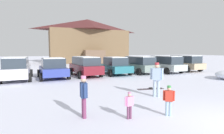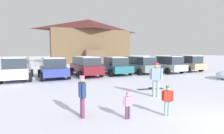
# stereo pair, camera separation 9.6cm
# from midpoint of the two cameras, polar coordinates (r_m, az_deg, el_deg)

# --- Properties ---
(ski_lodge) EXTENTS (15.30, 9.52, 8.51)m
(ski_lodge) POSITION_cam_midpoint_polar(r_m,az_deg,el_deg) (35.66, -7.92, 8.52)
(ski_lodge) COLOR brown
(ski_lodge) RESTS_ON ground
(parked_white_suv) EXTENTS (2.16, 4.76, 1.77)m
(parked_white_suv) POSITION_cam_midpoint_polar(r_m,az_deg,el_deg) (15.28, -28.74, -0.19)
(parked_white_suv) COLOR silver
(parked_white_suv) RESTS_ON ground
(parked_blue_hatchback) EXTENTS (2.48, 4.14, 1.69)m
(parked_blue_hatchback) POSITION_cam_midpoint_polar(r_m,az_deg,el_deg) (15.01, -18.87, -0.31)
(parked_blue_hatchback) COLOR #324099
(parked_blue_hatchback) RESTS_ON ground
(parked_maroon_van) EXTENTS (2.41, 4.79, 1.73)m
(parked_maroon_van) POSITION_cam_midpoint_polar(r_m,az_deg,el_deg) (15.81, -8.92, 0.49)
(parked_maroon_van) COLOR maroon
(parked_maroon_van) RESTS_ON ground
(parked_teal_hatchback) EXTENTS (2.31, 4.28, 1.68)m
(parked_teal_hatchback) POSITION_cam_midpoint_polar(r_m,az_deg,el_deg) (16.59, 0.73, 0.46)
(parked_teal_hatchback) COLOR #266D7A
(parked_teal_hatchback) RESTS_ON ground
(parked_grey_wagon) EXTENTS (2.30, 4.50, 1.70)m
(parked_grey_wagon) POSITION_cam_midpoint_polar(r_m,az_deg,el_deg) (17.79, 8.70, 0.96)
(parked_grey_wagon) COLOR gray
(parked_grey_wagon) RESTS_ON ground
(parked_silver_wagon) EXTENTS (2.18, 4.63, 1.73)m
(parked_silver_wagon) POSITION_cam_midpoint_polar(r_m,az_deg,el_deg) (19.06, 16.72, 1.11)
(parked_silver_wagon) COLOR #B5C1C2
(parked_silver_wagon) RESTS_ON ground
(parked_beige_suv) EXTENTS (2.47, 4.22, 1.74)m
(parked_beige_suv) POSITION_cam_midpoint_polar(r_m,az_deg,el_deg) (21.14, 22.50, 1.34)
(parked_beige_suv) COLOR tan
(parked_beige_suv) RESTS_ON ground
(skier_child_in_red_jacket) EXTENTS (0.33, 0.27, 1.05)m
(skier_child_in_red_jacket) POSITION_cam_midpoint_polar(r_m,az_deg,el_deg) (6.32, 17.62, -9.90)
(skier_child_in_red_jacket) COLOR #95B7CE
(skier_child_in_red_jacket) RESTS_ON ground
(skier_teen_in_navy_coat) EXTENTS (0.22, 0.52, 1.41)m
(skier_teen_in_navy_coat) POSITION_cam_midpoint_polar(r_m,az_deg,el_deg) (5.92, -9.68, -8.74)
(skier_teen_in_navy_coat) COLOR #77365B
(skier_teen_in_navy_coat) RESTS_ON ground
(skier_adult_in_blue_parka) EXTENTS (0.50, 0.44, 1.67)m
(skier_adult_in_blue_parka) POSITION_cam_midpoint_polar(r_m,az_deg,el_deg) (8.68, 14.05, -3.36)
(skier_adult_in_blue_parka) COLOR #A2B7CC
(skier_adult_in_blue_parka) RESTS_ON ground
(skier_child_in_pink_snowsuit) EXTENTS (0.33, 0.14, 0.89)m
(skier_child_in_pink_snowsuit) POSITION_cam_midpoint_polar(r_m,az_deg,el_deg) (5.82, 5.20, -11.88)
(skier_child_in_pink_snowsuit) COLOR #6E3B5C
(skier_child_in_pink_snowsuit) RESTS_ON ground
(pair_of_skis) EXTENTS (1.63, 0.53, 0.08)m
(pair_of_skis) POSITION_cam_midpoint_polar(r_m,az_deg,el_deg) (10.51, 12.26, -6.95)
(pair_of_skis) COLOR #2B1F24
(pair_of_skis) RESTS_ON ground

